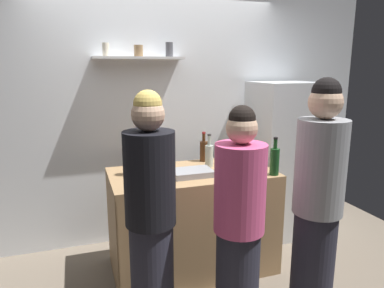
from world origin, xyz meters
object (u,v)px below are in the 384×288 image
Objects in this scene: person_blonde at (151,217)px; refrigerator at (282,160)px; baking_pan at (192,173)px; wine_bottle_green_glass at (275,161)px; wine_bottle_amber_glass at (204,150)px; wine_bottle_pale_glass at (209,155)px; person_grey_hoodie at (317,206)px; water_bottle_plastic at (130,164)px; utensil_holder at (226,158)px; person_pink_top at (239,226)px.

refrigerator is at bearing -105.17° from person_blonde.
wine_bottle_green_glass is (0.67, -0.20, 0.10)m from baking_pan.
wine_bottle_amber_glass is 0.20m from wine_bottle_pale_glass.
refrigerator is 4.91× the size of baking_pan.
person_grey_hoodie is (1.12, -0.27, 0.04)m from person_blonde.
wine_bottle_pale_glass is 1.38× the size of water_bottle_plastic.
refrigerator reaches higher than wine_bottle_pale_glass.
wine_bottle_green_glass is 0.19× the size of person_blonde.
refrigerator is 1.96m from person_blonde.
wine_bottle_amber_glass reaches higher than baking_pan.
water_bottle_plastic is at bearing -163.35° from wine_bottle_amber_glass.
wine_bottle_green_glass is 1.13× the size of wine_bottle_amber_glass.
utensil_holder is at bearing 3.43° from water_bottle_plastic.
wine_bottle_pale_glass is 0.17× the size of person_grey_hoodie.
refrigerator is 0.89m from wine_bottle_green_glass.
person_pink_top is at bearing -98.64° from wine_bottle_amber_glass.
refrigerator reaches higher than wine_bottle_amber_glass.
person_blonde is at bearing -148.44° from refrigerator.
wine_bottle_pale_glass is at bearing -89.92° from person_blonde.
person_blonde is at bearing -163.37° from wine_bottle_green_glass.
wine_bottle_pale_glass reaches higher than baking_pan.
wine_bottle_pale_glass is (-0.19, -0.03, 0.05)m from utensil_holder.
person_pink_top is 0.94× the size of person_blonde.
wine_bottle_green_glass is (-0.53, -0.69, 0.21)m from refrigerator.
wine_bottle_pale_glass is at bearing 2.24° from water_bottle_plastic.
person_blonde is at bearing 173.67° from person_pink_top.
utensil_holder is 0.13× the size of person_grey_hoodie.
utensil_holder is (0.42, 0.24, 0.04)m from baking_pan.
person_blonde reaches higher than person_pink_top.
water_bottle_plastic is at bearing -169.99° from refrigerator.
refrigerator is 1.73m from water_bottle_plastic.
baking_pan is 0.49m from utensil_holder.
wine_bottle_green_glass is 0.60m from wine_bottle_pale_glass.
baking_pan is 0.53m from water_bottle_plastic.
baking_pan is 0.33m from wine_bottle_pale_glass.
water_bottle_plastic is 1.12m from person_pink_top.
wine_bottle_green_glass is at bearing 116.79° from person_grey_hoodie.
wine_bottle_green_glass is at bearing -120.10° from person_blonde.
wine_bottle_green_glass is at bearing -127.60° from refrigerator.
wine_bottle_amber_glass is at bearing 57.98° from baking_pan.
baking_pan is 1.17× the size of wine_bottle_amber_glass.
wine_bottle_amber_glass is 0.17× the size of person_blonde.
baking_pan is 0.71m from wine_bottle_green_glass.
water_bottle_plastic is at bearing -176.57° from utensil_holder.
refrigerator is 0.83m from utensil_holder.
baking_pan is 0.21× the size of person_pink_top.
person_grey_hoodie is (0.22, -1.05, -0.10)m from utensil_holder.
refrigerator is 1.02m from wine_bottle_pale_glass.
person_pink_top is at bearing -99.24° from wine_bottle_pale_glass.
person_pink_top is at bearing -156.51° from person_blonde.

